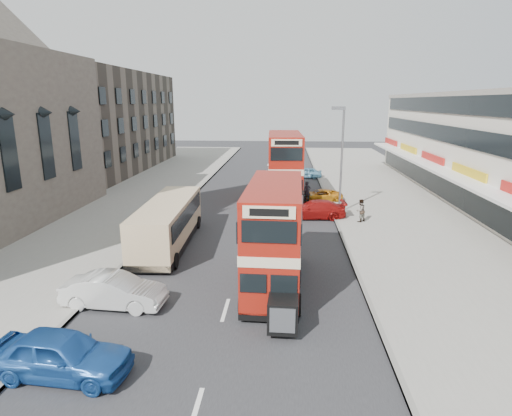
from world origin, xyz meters
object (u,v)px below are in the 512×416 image
at_px(cyclist, 307,198).
at_px(car_right_a, 314,210).
at_px(car_left_near, 61,354).
at_px(car_right_b, 320,196).
at_px(bus_second, 285,166).
at_px(pedestrian_near, 360,210).
at_px(street_lamp, 341,152).
at_px(bus_main, 274,236).
at_px(coach, 168,222).
at_px(car_left_front, 114,291).
at_px(car_right_c, 306,173).

bearing_deg(cyclist, car_right_a, -92.97).
distance_m(car_left_near, car_right_b, 26.83).
height_order(bus_second, car_right_a, bus_second).
bearing_deg(pedestrian_near, cyclist, -94.60).
height_order(car_left_near, car_right_b, car_left_near).
bearing_deg(street_lamp, car_left_near, -118.13).
relative_size(bus_second, car_right_b, 2.69).
relative_size(car_right_a, cyclist, 2.32).
height_order(bus_main, car_left_near, bus_main).
bearing_deg(bus_main, street_lamp, -107.02).
height_order(bus_second, cyclist, bus_second).
distance_m(bus_main, car_right_b, 18.16).
xyz_separation_m(car_right_b, cyclist, (-1.23, -1.45, 0.13)).
height_order(coach, car_left_front, coach).
bearing_deg(street_lamp, cyclist, 129.61).
height_order(car_right_b, cyclist, cyclist).
distance_m(car_left_near, cyclist, 25.03).
height_order(coach, car_right_b, coach).
xyz_separation_m(bus_main, car_right_c, (2.77, 29.35, -1.89)).
distance_m(coach, car_right_a, 11.41).
bearing_deg(bus_second, car_left_front, 69.47).
xyz_separation_m(bus_second, cyclist, (1.90, -2.23, -2.29)).
xyz_separation_m(bus_main, pedestrian_near, (5.80, 10.97, -1.52)).
distance_m(bus_second, car_left_near, 26.67).
bearing_deg(bus_second, cyclist, 128.58).
xyz_separation_m(car_right_c, cyclist, (-0.50, -13.09, 0.05)).
bearing_deg(coach, street_lamp, 34.01).
height_order(bus_second, car_left_front, bus_second).
relative_size(car_left_near, pedestrian_near, 2.69).
height_order(street_lamp, car_right_a, street_lamp).
relative_size(bus_main, coach, 0.91).
bearing_deg(car_left_front, bus_second, -14.97).
bearing_deg(car_right_a, car_left_front, -34.94).
bearing_deg(bus_second, pedestrian_near, 123.90).
bearing_deg(car_left_near, cyclist, -15.70).
relative_size(bus_second, car_right_c, 2.85).
relative_size(bus_second, coach, 1.07).
relative_size(coach, cyclist, 4.77).
bearing_deg(coach, car_right_c, 66.58).
relative_size(coach, car_right_b, 2.52).
relative_size(bus_second, cyclist, 5.09).
distance_m(bus_second, car_left_front, 22.26).
bearing_deg(bus_main, car_right_a, -100.50).
xyz_separation_m(street_lamp, car_left_front, (-11.26, -16.00, -4.07)).
bearing_deg(cyclist, car_right_b, 41.84).
height_order(bus_main, bus_second, bus_second).
relative_size(car_left_front, pedestrian_near, 2.62).
distance_m(bus_second, pedestrian_near, 9.49).
xyz_separation_m(coach, car_left_near, (0.01, -12.56, -0.73)).
bearing_deg(cyclist, bus_second, 122.69).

